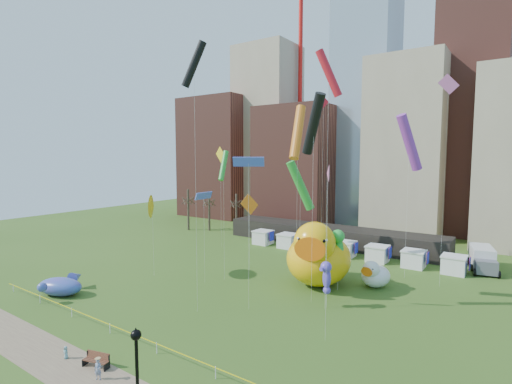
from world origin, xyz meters
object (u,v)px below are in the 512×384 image
Objects in this scene: park_bench at (97,359)px; seahorse_green at (338,246)px; big_duck at (318,255)px; whale_inflatable at (61,286)px; seahorse_purple at (326,275)px; small_duck at (375,275)px; toddler at (66,352)px; woman at (98,369)px; lamppost at (137,366)px; box_truck at (482,258)px.

seahorse_green is at bearing 57.38° from park_bench.
big_duck is 29.13m from whale_inflatable.
seahorse_purple is (1.05, -5.43, -1.77)m from seahorse_green.
toddler is at bearing -106.44° from small_duck.
seahorse_green reaches higher than small_duck.
big_duck is 6.58m from seahorse_purple.
seahorse_purple is 3.29× the size of woman.
big_duck is 27.56m from lamppost.
woman is at bearing 167.28° from lamppost.
woman is 1.52× the size of toddler.
big_duck is at bearing 63.95° from toddler.
box_truck is at bearing 74.50° from seahorse_purple.
big_duck is 11.86× the size of toddler.
small_duck reaches higher than whale_inflatable.
woman is (-3.95, -26.15, -2.94)m from big_duck.
toddler is (13.59, -7.08, -0.54)m from whale_inflatable.
woman is (-19.45, -44.76, -0.81)m from box_truck.
park_bench is (-8.07, -25.17, -4.58)m from seahorse_green.
big_duck is at bearing 54.83° from woman.
box_truck is (37.57, 37.45, 0.52)m from whale_inflatable.
lamppost is at bearing -75.76° from seahorse_green.
box_truck is (13.52, 46.10, -1.99)m from lamppost.
seahorse_purple reaches higher than woman.
park_bench is (-5.52, -25.24, -3.12)m from big_duck.
big_duck reaches higher than woman.
toddler is (-8.48, -25.91, -3.19)m from big_duck.
big_duck is 26.61m from woman.
park_bench is 8.37m from lamppost.
seahorse_green reaches higher than lamppost.
seahorse_green is 28.48m from toddler.
seahorse_green is 1.10× the size of whale_inflatable.
seahorse_purple is 2.26× the size of park_bench.
big_duck is at bearing 62.82° from park_bench.
box_truck is (15.50, 18.62, -2.13)m from big_duck.
big_duck is 2.94m from seahorse_green.
whale_inflatable is at bearing 160.21° from lamppost.
lamppost is 6.07× the size of toddler.
toddler is (-23.98, -44.53, -1.06)m from box_truck.
seahorse_purple is at bearing 51.46° from toddler.
small_duck is at bearing 14.94° from big_duck.
big_duck is 1.77× the size of whale_inflatable.
big_duck is 1.50× the size of box_truck.
seahorse_purple is 0.64× the size of box_truck.
seahorse_green is at bearing 111.67° from seahorse_purple.
box_truck reaches higher than toddler.
whale_inflatable is at bearing -141.78° from seahorse_purple.
seahorse_green reaches higher than seahorse_purple.
seahorse_green is 31.23m from whale_inflatable.
whale_inflatable is 25.69m from lamppost.
seahorse_purple is at bearing -72.10° from big_duck.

